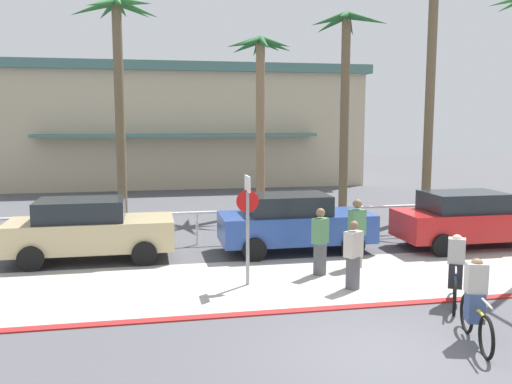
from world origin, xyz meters
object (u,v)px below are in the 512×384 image
(car_blue_2, at_px, (294,222))
(pedestrian_1, at_px, (320,244))
(car_red_3, at_px, (469,219))
(car_tan_1, at_px, (89,229))
(palm_tree_3, at_px, (260,80))
(cyclist_yellow_0, at_px, (476,303))
(pedestrian_0, at_px, (353,258))
(stop_sign_bike_lane, at_px, (248,214))
(palm_tree_4, at_px, (346,70))
(pedestrian_2, at_px, (357,236))
(palm_tree_5, at_px, (432,40))
(palm_tree_2, at_px, (118,51))
(cyclist_blue_1, at_px, (456,272))

(car_blue_2, bearing_deg, pedestrian_1, -90.15)
(car_red_3, bearing_deg, car_tan_1, 176.67)
(palm_tree_3, height_order, pedestrian_1, palm_tree_3)
(cyclist_yellow_0, distance_m, pedestrian_0, 3.35)
(stop_sign_bike_lane, bearing_deg, pedestrian_0, -18.22)
(palm_tree_4, xyz_separation_m, pedestrian_1, (-3.78, -8.71, -5.03))
(cyclist_yellow_0, distance_m, pedestrian_2, 4.93)
(cyclist_yellow_0, xyz_separation_m, pedestrian_1, (-1.38, 4.43, 0.08))
(stop_sign_bike_lane, xyz_separation_m, palm_tree_5, (8.59, 7.74, 5.18))
(car_tan_1, xyz_separation_m, pedestrian_0, (6.11, -3.84, -0.15))
(palm_tree_2, xyz_separation_m, cyclist_blue_1, (7.23, -11.32, -5.65))
(car_red_3, bearing_deg, cyclist_blue_1, -124.76)
(palm_tree_2, xyz_separation_m, pedestrian_0, (5.51, -9.98, -5.62))
(pedestrian_2, bearing_deg, car_tan_1, 162.85)
(stop_sign_bike_lane, relative_size, palm_tree_2, 0.31)
(palm_tree_4, height_order, cyclist_yellow_0, palm_tree_4)
(car_red_3, relative_size, pedestrian_2, 2.44)
(pedestrian_0, height_order, pedestrian_2, pedestrian_2)
(palm_tree_3, bearing_deg, palm_tree_4, -7.39)
(palm_tree_3, relative_size, cyclist_blue_1, 4.48)
(stop_sign_bike_lane, relative_size, palm_tree_5, 0.27)
(palm_tree_4, xyz_separation_m, pedestrian_0, (-3.39, -9.95, -5.08))
(car_red_3, distance_m, pedestrian_0, 5.84)
(stop_sign_bike_lane, distance_m, pedestrian_1, 2.16)
(car_red_3, distance_m, pedestrian_1, 5.62)
(cyclist_blue_1, distance_m, pedestrian_2, 3.22)
(stop_sign_bike_lane, relative_size, pedestrian_1, 1.52)
(palm_tree_4, bearing_deg, palm_tree_2, 179.82)
(palm_tree_3, height_order, palm_tree_4, palm_tree_4)
(palm_tree_3, bearing_deg, car_tan_1, -132.87)
(cyclist_blue_1, bearing_deg, cyclist_yellow_0, -111.58)
(pedestrian_1, bearing_deg, pedestrian_0, -72.78)
(palm_tree_3, relative_size, cyclist_yellow_0, 4.04)
(car_blue_2, distance_m, car_red_3, 5.28)
(car_tan_1, relative_size, car_blue_2, 1.00)
(palm_tree_3, relative_size, car_tan_1, 1.62)
(palm_tree_5, distance_m, car_tan_1, 14.55)
(pedestrian_0, distance_m, pedestrian_2, 1.88)
(car_blue_2, relative_size, pedestrian_0, 2.78)
(cyclist_blue_1, bearing_deg, pedestrian_0, 142.00)
(palm_tree_3, bearing_deg, car_red_3, -55.67)
(palm_tree_3, distance_m, pedestrian_0, 11.39)
(palm_tree_4, height_order, palm_tree_5, palm_tree_5)
(palm_tree_2, height_order, car_red_3, palm_tree_2)
(stop_sign_bike_lane, distance_m, palm_tree_4, 11.57)
(palm_tree_3, xyz_separation_m, pedestrian_2, (0.79, -8.67, -4.53))
(palm_tree_2, xyz_separation_m, pedestrian_1, (5.13, -8.74, -5.57))
(cyclist_yellow_0, bearing_deg, pedestrian_1, 107.26)
(pedestrian_0, xyz_separation_m, pedestrian_2, (0.76, 1.72, 0.12))
(car_tan_1, bearing_deg, palm_tree_5, 20.50)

